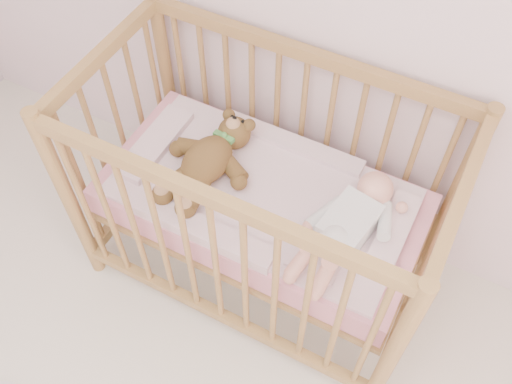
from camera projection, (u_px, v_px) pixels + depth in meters
The scene contains 5 objects.
crib at pixel (262, 201), 2.20m from camera, with size 1.36×0.76×1.00m, color olive, non-canonical shape.
mattress at pixel (262, 203), 2.21m from camera, with size 1.22×0.62×0.13m, color pink.
blanket at pixel (262, 192), 2.15m from camera, with size 1.10×0.58×0.06m, color pink, non-canonical shape.
baby at pixel (350, 221), 1.98m from camera, with size 0.28×0.59×0.14m, color white, non-canonical shape.
teddy_bear at pixel (207, 160), 2.13m from camera, with size 0.37×0.52×0.14m, color brown, non-canonical shape.
Camera 1 is at (0.47, 0.46, 2.29)m, focal length 40.00 mm.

